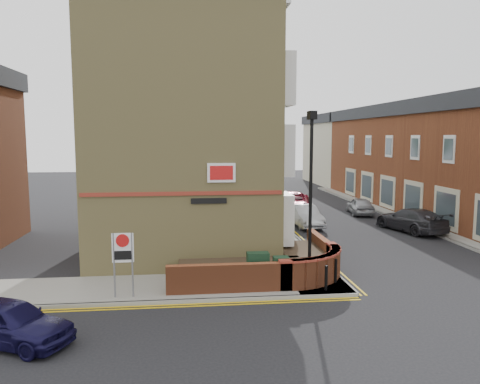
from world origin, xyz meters
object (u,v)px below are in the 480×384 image
Objects in this scene: navy_hatchback at (9,322)px; silver_car_near at (305,216)px; utility_cabinet_large at (258,269)px; lamppost at (311,197)px; zone_sign at (123,253)px.

navy_hatchback is 19.41m from silver_car_near.
utility_cabinet_large is at bearing -115.91° from silver_car_near.
lamppost is 2.86× the size of zone_sign.
zone_sign reaches higher than utility_cabinet_large.
navy_hatchback is at bearing -157.58° from lamppost.
lamppost reaches higher than navy_hatchback.
zone_sign is at bearing -131.16° from silver_car_near.
lamppost is at bearing -42.78° from navy_hatchback.
lamppost is at bearing -3.01° from utility_cabinet_large.
lamppost reaches higher than silver_car_near.
navy_hatchback is (-7.29, -3.89, -0.11)m from utility_cabinet_large.
utility_cabinet_large is (-1.90, 0.10, -2.62)m from lamppost.
silver_car_near is at bearing -13.19° from navy_hatchback.
navy_hatchback is (-9.19, -3.79, -2.74)m from lamppost.
utility_cabinet_large is 0.34× the size of navy_hatchback.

